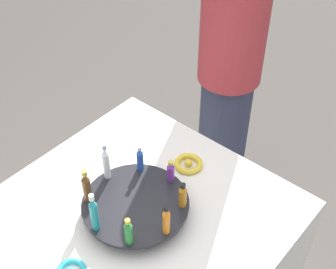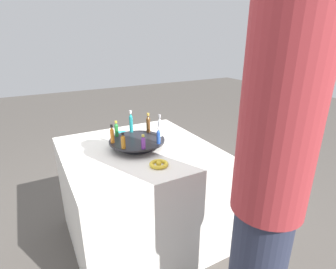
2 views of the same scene
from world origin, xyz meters
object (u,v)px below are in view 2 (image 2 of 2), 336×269
Objects in this scene: bottle_teal at (131,122)px; bottle_clear at (160,127)px; bottle_green at (116,129)px; bottle_blue at (159,136)px; ribbon_bow_teal at (121,133)px; ribbon_bow_gold at (159,164)px; display_stand at (137,142)px; bottle_amber at (123,141)px; bottle_brown at (148,123)px; person_figure at (271,177)px; bottle_orange at (112,135)px; bottle_purple at (143,142)px.

bottle_clear is (-0.13, 0.17, -0.00)m from bottle_teal.
bottle_green is 0.31m from bottle_blue.
bottle_teal reaches higher than bottle_blue.
bottle_clear is 1.61× the size of ribbon_bow_teal.
display_stand is at bearing -88.32° from ribbon_bow_gold.
bottle_amber reaches higher than ribbon_bow_teal.
bottle_green is (0.09, -0.12, 0.07)m from display_stand.
bottle_clear is at bearing 149.28° from bottle_green.
ribbon_bow_teal is at bearing -56.30° from bottle_brown.
bottle_amber is at bearing 59.28° from bottle_teal.
bottle_orange is at bearing 8.57° from person_figure.
bottle_purple is at bearing 36.78° from bottle_clear.
bottle_purple is (-0.13, 0.17, -0.01)m from bottle_orange.
bottle_teal is 0.31m from bottle_purple.
bottle_teal is 1.46× the size of bottle_green.
bottle_clear reaches higher than ribbon_bow_gold.
bottle_amber is at bearing 36.78° from display_stand.
bottle_teal reaches higher than ribbon_bow_teal.
display_stand is 0.16m from bottle_purple.
bottle_green is (0.11, 0.03, -0.02)m from bottle_teal.
bottle_orange is 1.12× the size of bottle_blue.
bottle_orange is 0.12m from bottle_amber.
bottle_orange reaches higher than bottle_purple.
ribbon_bow_teal is (0.03, -0.14, -0.12)m from bottle_teal.
bottle_amber is 1.06× the size of ribbon_bow_teal.
bottle_brown reaches higher than ribbon_bow_teal.
bottle_clear reaches higher than bottle_blue.
person_figure reaches higher than bottle_brown.
bottle_brown is 1.38× the size of bottle_amber.
bottle_brown is 0.91× the size of bottle_clear.
bottle_clear reaches higher than bottle_green.
display_stand is 0.21× the size of person_figure.
bottle_purple is at bearing 149.28° from bottle_amber.
bottle_brown is 0.95m from person_figure.
bottle_green is at bearing -98.22° from bottle_amber.
bottle_brown is 0.28m from bottle_orange.
bottle_clear is 1.40× the size of ribbon_bow_gold.
person_figure is (-0.24, 0.70, 0.05)m from bottle_purple.
display_stand is 0.17m from bottle_orange.
bottle_amber is 0.25m from ribbon_bow_gold.
bottle_teal is 0.46m from ribbon_bow_gold.
bottle_green is at bearing -53.22° from display_stand.
bottle_amber reaches higher than ribbon_bow_gold.
bottle_green is at bearing -30.72° from bottle_clear.
bottle_brown is 0.89× the size of bottle_teal.
ribbon_bow_gold is at bearing 117.29° from bottle_orange.
bottle_clear reaches higher than ribbon_bow_teal.
bottle_green is 0.88× the size of bottle_orange.
bottle_orange is at bearing -30.72° from bottle_blue.
bottle_teal is 0.12m from bottle_green.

